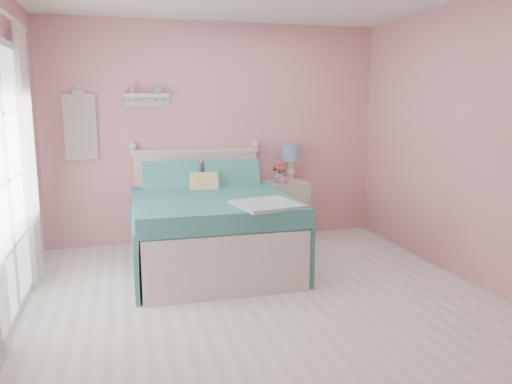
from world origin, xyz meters
name	(u,v)px	position (x,y,z in m)	size (l,w,h in m)	color
floor	(268,309)	(0.00, 0.00, 0.00)	(4.50, 4.50, 0.00)	silver
room_shell	(269,114)	(0.00, 0.00, 1.58)	(4.50, 4.50, 4.50)	pink
bed	(210,227)	(-0.27, 1.27, 0.39)	(1.54, 1.96, 1.13)	silver
nightstand	(285,210)	(0.79, 1.99, 0.36)	(0.50, 0.49, 0.72)	beige
table_lamp	(291,156)	(0.88, 2.07, 1.03)	(0.22, 0.22, 0.44)	white
vase	(279,176)	(0.70, 1.97, 0.80)	(0.14, 0.14, 0.15)	silver
teacup	(283,180)	(0.71, 1.82, 0.77)	(0.11, 0.11, 0.09)	#CE8A97
roses	(279,167)	(0.70, 1.96, 0.91)	(0.14, 0.11, 0.12)	#DF4C58
wall_shelf	(146,97)	(-0.82, 2.19, 1.73)	(0.50, 0.15, 0.25)	silver
hanging_dress	(80,127)	(-1.55, 2.18, 1.40)	(0.34, 0.03, 0.72)	white
french_door	(6,182)	(-1.97, 0.40, 1.07)	(0.04, 1.32, 2.16)	silver
curtain_far	(29,158)	(-1.92, 1.14, 1.18)	(0.04, 0.40, 2.32)	white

